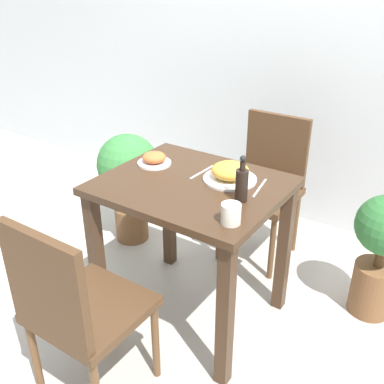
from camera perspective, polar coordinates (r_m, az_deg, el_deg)
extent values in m
plane|color=#B7B2A8|center=(2.54, 0.00, -14.80)|extent=(16.00, 16.00, 0.00)
cube|color=silver|center=(3.10, 14.48, 18.90)|extent=(8.00, 0.05, 2.60)
cube|color=#3D2819|center=(2.11, 0.00, 0.78)|extent=(0.84, 0.71, 0.04)
cube|color=#3D2819|center=(2.32, -11.99, -8.39)|extent=(0.06, 0.06, 0.74)
cube|color=#3D2819|center=(1.95, 4.22, -15.58)|extent=(0.06, 0.06, 0.74)
cube|color=#3D2819|center=(2.70, -2.94, -2.36)|extent=(0.06, 0.06, 0.74)
cube|color=#3D2819|center=(2.39, 11.58, -7.13)|extent=(0.06, 0.06, 0.74)
cube|color=#4C331E|center=(1.94, -12.64, -14.29)|extent=(0.42, 0.42, 0.04)
cube|color=#4C331E|center=(1.70, -18.12, -11.41)|extent=(0.40, 0.04, 0.44)
cylinder|color=brown|center=(2.09, -4.66, -18.33)|extent=(0.03, 0.03, 0.41)
cylinder|color=brown|center=(2.28, -12.04, -14.42)|extent=(0.03, 0.03, 0.41)
cylinder|color=brown|center=(2.12, -19.26, -19.31)|extent=(0.03, 0.03, 0.41)
cube|color=#4C331E|center=(2.77, 8.66, -0.39)|extent=(0.42, 0.42, 0.04)
cube|color=#4C331E|center=(2.84, 10.70, 5.40)|extent=(0.40, 0.04, 0.44)
cylinder|color=brown|center=(2.82, 3.43, -4.94)|extent=(0.03, 0.03, 0.41)
cylinder|color=brown|center=(2.68, 10.10, -7.13)|extent=(0.03, 0.03, 0.41)
cylinder|color=brown|center=(3.09, 6.85, -1.99)|extent=(0.03, 0.03, 0.41)
cylinder|color=brown|center=(2.97, 13.01, -3.82)|extent=(0.03, 0.03, 0.41)
cylinder|color=white|center=(2.13, 4.83, 1.65)|extent=(0.25, 0.25, 0.01)
ellipsoid|color=gold|center=(2.11, 4.87, 2.74)|extent=(0.18, 0.18, 0.08)
cylinder|color=white|center=(2.31, -4.80, 3.69)|extent=(0.17, 0.17, 0.01)
ellipsoid|color=#CC6633|center=(2.30, -4.83, 4.42)|extent=(0.12, 0.12, 0.05)
cylinder|color=silver|center=(1.76, 4.97, -2.77)|extent=(0.08, 0.08, 0.08)
cylinder|color=black|center=(1.92, 6.31, 0.80)|extent=(0.06, 0.06, 0.14)
cylinder|color=black|center=(1.88, 6.45, 3.29)|extent=(0.02, 0.02, 0.04)
sphere|color=black|center=(1.87, 6.50, 4.24)|extent=(0.03, 0.03, 0.03)
cube|color=silver|center=(2.21, 1.27, 2.54)|extent=(0.02, 0.19, 0.00)
cube|color=silver|center=(2.07, 8.61, 0.52)|extent=(0.04, 0.20, 0.00)
cylinder|color=brown|center=(3.10, -7.64, -3.89)|extent=(0.22, 0.22, 0.23)
cylinder|color=brown|center=(3.01, -7.84, -1.01)|extent=(0.04, 0.04, 0.12)
sphere|color=#387F3D|center=(2.90, -8.16, 3.48)|extent=(0.40, 0.40, 0.40)
cylinder|color=brown|center=(2.63, 21.90, -11.27)|extent=(0.22, 0.22, 0.29)
cylinder|color=brown|center=(2.52, 22.64, -7.80)|extent=(0.04, 0.04, 0.09)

